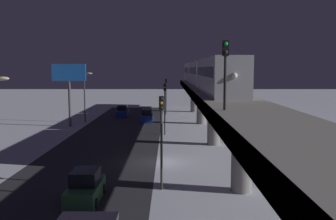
% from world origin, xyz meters
% --- Properties ---
extents(ground_plane, '(240.00, 240.00, 0.00)m').
position_xyz_m(ground_plane, '(0.00, 0.00, 0.00)').
color(ground_plane, silver).
extents(avenue_asphalt, '(11.00, 94.64, 0.01)m').
position_xyz_m(avenue_asphalt, '(5.65, 0.00, 0.00)').
color(avenue_asphalt, '#28282D').
rests_on(avenue_asphalt, ground_plane).
extents(elevated_railway, '(5.00, 94.64, 5.83)m').
position_xyz_m(elevated_railway, '(-5.73, -0.00, 5.05)').
color(elevated_railway, gray).
rests_on(elevated_railway, ground_plane).
extents(subway_train, '(2.94, 55.47, 3.40)m').
position_xyz_m(subway_train, '(-5.82, -23.24, 7.61)').
color(subway_train, '#B7BABF').
rests_on(subway_train, elevated_railway).
extents(rail_signal, '(0.36, 0.41, 4.00)m').
position_xyz_m(rail_signal, '(-4.17, 10.87, 8.56)').
color(rail_signal, black).
rests_on(rail_signal, elevated_railway).
extents(sedan_green, '(1.91, 4.38, 1.97)m').
position_xyz_m(sedan_green, '(4.25, 9.74, 0.78)').
color(sedan_green, '#2D6038').
rests_on(sedan_green, ground_plane).
extents(sedan_blue, '(1.80, 4.65, 1.97)m').
position_xyz_m(sedan_blue, '(7.05, -32.13, 0.80)').
color(sedan_blue, navy).
rests_on(sedan_blue, ground_plane).
extents(sedan_blue_2, '(1.80, 4.12, 1.97)m').
position_xyz_m(sedan_blue_2, '(2.45, -25.73, 0.80)').
color(sedan_blue_2, navy).
rests_on(sedan_blue_2, ground_plane).
extents(traffic_light_near, '(0.32, 0.44, 6.40)m').
position_xyz_m(traffic_light_near, '(-0.45, 7.52, 4.20)').
color(traffic_light_near, '#2D2D2D').
rests_on(traffic_light_near, ground_plane).
extents(traffic_light_mid, '(0.32, 0.44, 6.40)m').
position_xyz_m(traffic_light_mid, '(-0.45, -14.00, 4.20)').
color(traffic_light_mid, '#2D2D2D').
rests_on(traffic_light_mid, ground_plane).
extents(traffic_light_far, '(0.32, 0.44, 6.40)m').
position_xyz_m(traffic_light_far, '(-0.45, -35.53, 4.20)').
color(traffic_light_far, '#2D2D2D').
rests_on(traffic_light_far, ground_plane).
extents(commercial_billboard, '(4.80, 0.36, 8.90)m').
position_xyz_m(commercial_billboard, '(13.19, -20.91, 6.83)').
color(commercial_billboard, '#4C4C51').
rests_on(commercial_billboard, ground_plane).
extents(street_lamp_far, '(1.35, 0.44, 7.65)m').
position_xyz_m(street_lamp_far, '(11.72, -25.00, 4.81)').
color(street_lamp_far, '#38383D').
rests_on(street_lamp_far, ground_plane).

